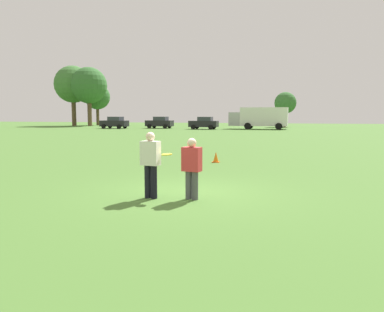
% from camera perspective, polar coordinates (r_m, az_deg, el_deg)
% --- Properties ---
extents(ground_plane, '(167.84, 167.84, 0.00)m').
position_cam_1_polar(ground_plane, '(10.23, -0.90, -5.76)').
color(ground_plane, '#47702D').
extents(player_thrower, '(0.50, 0.32, 1.71)m').
position_cam_1_polar(player_thrower, '(9.54, -6.40, -0.79)').
color(player_thrower, black).
rests_on(player_thrower, ground).
extents(player_defender, '(0.51, 0.35, 1.57)m').
position_cam_1_polar(player_defender, '(9.36, -0.04, -1.45)').
color(player_defender, '#4C4C51').
rests_on(player_defender, ground).
extents(frisbee, '(0.27, 0.27, 0.05)m').
position_cam_1_polar(frisbee, '(9.45, -3.90, 0.25)').
color(frisbee, yellow).
extents(traffic_cone, '(0.32, 0.32, 0.48)m').
position_cam_1_polar(traffic_cone, '(16.77, 3.70, -0.20)').
color(traffic_cone, '#D8590C').
rests_on(traffic_cone, ground).
extents(parked_car_near_left, '(4.23, 2.28, 1.82)m').
position_cam_1_polar(parked_car_near_left, '(58.58, -11.83, 5.07)').
color(parked_car_near_left, black).
rests_on(parked_car_near_left, ground).
extents(parked_car_mid_left, '(4.23, 2.28, 1.82)m').
position_cam_1_polar(parked_car_mid_left, '(58.46, -4.99, 5.18)').
color(parked_car_mid_left, black).
rests_on(parked_car_mid_left, ground).
extents(parked_car_center, '(4.23, 2.28, 1.82)m').
position_cam_1_polar(parked_car_center, '(54.61, 1.85, 5.11)').
color(parked_car_center, black).
rests_on(parked_car_center, ground).
extents(box_truck, '(8.54, 3.12, 3.18)m').
position_cam_1_polar(box_truck, '(55.85, 10.39, 5.89)').
color(box_truck, white).
rests_on(box_truck, ground).
extents(tree_west_oak, '(7.01, 7.01, 11.40)m').
position_cam_1_polar(tree_west_oak, '(75.41, -17.86, 10.43)').
color(tree_west_oak, brown).
rests_on(tree_west_oak, ground).
extents(tree_west_maple, '(5.04, 5.04, 8.19)m').
position_cam_1_polar(tree_west_maple, '(76.97, -14.39, 8.80)').
color(tree_west_maple, brown).
rests_on(tree_west_maple, ground).
extents(tree_center_elm, '(6.72, 6.72, 10.93)m').
position_cam_1_polar(tree_center_elm, '(72.80, -15.60, 10.40)').
color(tree_center_elm, brown).
rests_on(tree_center_elm, ground).
extents(tree_east_birch, '(3.66, 3.66, 5.95)m').
position_cam_1_polar(tree_east_birch, '(65.47, 14.18, 7.91)').
color(tree_east_birch, brown).
rests_on(tree_east_birch, ground).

